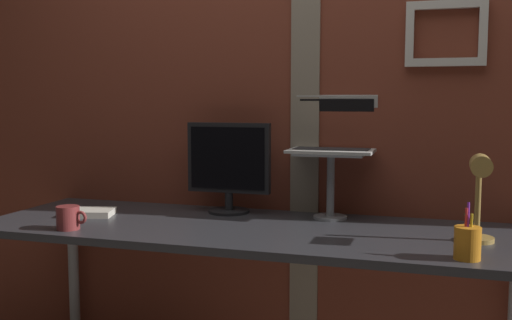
# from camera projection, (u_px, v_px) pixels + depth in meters

# --- Properties ---
(brick_wall_back) EXTENTS (3.49, 0.16, 2.56)m
(brick_wall_back) POSITION_uv_depth(u_px,v_px,m) (308.00, 94.00, 2.63)
(brick_wall_back) COLOR brown
(brick_wall_back) RESTS_ON ground_plane
(desk) EXTENTS (2.14, 0.72, 0.76)m
(desk) POSITION_uv_depth(u_px,v_px,m) (248.00, 243.00, 2.34)
(desk) COLOR #333338
(desk) RESTS_ON ground_plane
(monitor) EXTENTS (0.37, 0.18, 0.39)m
(monitor) POSITION_uv_depth(u_px,v_px,m) (229.00, 163.00, 2.58)
(monitor) COLOR black
(monitor) RESTS_ON desk
(laptop_stand) EXTENTS (0.28, 0.22, 0.28)m
(laptop_stand) POSITION_uv_depth(u_px,v_px,m) (331.00, 175.00, 2.46)
(laptop_stand) COLOR gray
(laptop_stand) RESTS_ON desk
(laptop) EXTENTS (0.35, 0.28, 0.24)m
(laptop) POSITION_uv_depth(u_px,v_px,m) (334.00, 135.00, 2.51)
(laptop) COLOR silver
(laptop) RESTS_ON laptop_stand
(desk_lamp) EXTENTS (0.12, 0.20, 0.31)m
(desk_lamp) POSITION_uv_depth(u_px,v_px,m) (479.00, 189.00, 2.01)
(desk_lamp) COLOR tan
(desk_lamp) RESTS_ON desk
(pen_cup) EXTENTS (0.08, 0.08, 0.18)m
(pen_cup) POSITION_uv_depth(u_px,v_px,m) (467.00, 243.00, 1.84)
(pen_cup) COLOR orange
(pen_cup) RESTS_ON desk
(coffee_mug) EXTENTS (0.13, 0.09, 0.09)m
(coffee_mug) POSITION_uv_depth(u_px,v_px,m) (69.00, 218.00, 2.27)
(coffee_mug) COLOR maroon
(coffee_mug) RESTS_ON desk
(paper_clutter_stack) EXTENTS (0.23, 0.19, 0.03)m
(paper_clutter_stack) POSITION_uv_depth(u_px,v_px,m) (89.00, 212.00, 2.54)
(paper_clutter_stack) COLOR silver
(paper_clutter_stack) RESTS_ON desk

